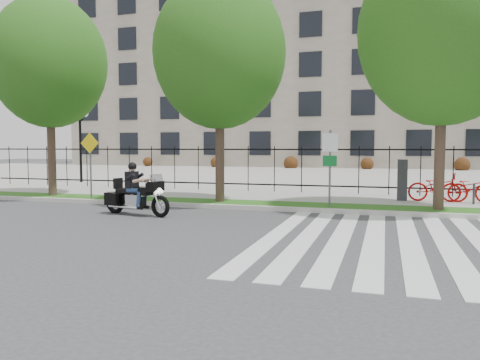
% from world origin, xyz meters
% --- Properties ---
extents(ground, '(120.00, 120.00, 0.00)m').
position_xyz_m(ground, '(0.00, 0.00, 0.00)').
color(ground, '#37373A').
rests_on(ground, ground).
extents(curb, '(60.00, 0.20, 0.15)m').
position_xyz_m(curb, '(0.00, 4.10, 0.07)').
color(curb, '#BCB9B1').
rests_on(curb, ground).
extents(grass_verge, '(60.00, 1.50, 0.15)m').
position_xyz_m(grass_verge, '(0.00, 4.95, 0.07)').
color(grass_verge, '#1F5515').
rests_on(grass_verge, ground).
extents(sidewalk, '(60.00, 3.50, 0.15)m').
position_xyz_m(sidewalk, '(0.00, 7.45, 0.07)').
color(sidewalk, '#A7A49C').
rests_on(sidewalk, ground).
extents(plaza, '(80.00, 34.00, 0.10)m').
position_xyz_m(plaza, '(0.00, 25.00, 0.05)').
color(plaza, '#A7A49C').
rests_on(plaza, ground).
extents(crosswalk_stripes, '(5.70, 8.00, 0.01)m').
position_xyz_m(crosswalk_stripes, '(4.83, 0.00, 0.01)').
color(crosswalk_stripes, silver).
rests_on(crosswalk_stripes, ground).
extents(iron_fence, '(30.00, 0.06, 2.00)m').
position_xyz_m(iron_fence, '(0.00, 9.20, 1.15)').
color(iron_fence, black).
rests_on(iron_fence, sidewalk).
extents(office_building, '(60.00, 21.90, 20.15)m').
position_xyz_m(office_building, '(0.00, 44.92, 9.97)').
color(office_building, gray).
rests_on(office_building, ground).
extents(lamp_post_left, '(1.06, 0.70, 4.25)m').
position_xyz_m(lamp_post_left, '(-12.00, 12.00, 3.21)').
color(lamp_post_left, black).
rests_on(lamp_post_left, ground).
extents(street_tree_0, '(4.52, 4.52, 7.91)m').
position_xyz_m(street_tree_0, '(-8.22, 4.95, 5.45)').
color(street_tree_0, '#3E2A22').
rests_on(street_tree_0, grass_verge).
extents(street_tree_1, '(4.68, 4.68, 7.96)m').
position_xyz_m(street_tree_1, '(-1.01, 4.95, 5.41)').
color(street_tree_1, '#3E2A22').
rests_on(street_tree_1, grass_verge).
extents(street_tree_2, '(5.15, 5.15, 8.51)m').
position_xyz_m(street_tree_2, '(6.26, 4.95, 5.69)').
color(street_tree_2, '#3E2A22').
rests_on(street_tree_2, grass_verge).
extents(sign_pole_regulatory, '(0.50, 0.09, 2.50)m').
position_xyz_m(sign_pole_regulatory, '(2.92, 4.58, 1.74)').
color(sign_pole_regulatory, '#59595B').
rests_on(sign_pole_regulatory, grass_verge).
extents(sign_pole_warning, '(0.78, 0.09, 2.49)m').
position_xyz_m(sign_pole_warning, '(-6.15, 4.58, 1.74)').
color(sign_pole_warning, '#59595B').
rests_on(sign_pole_warning, grass_verge).
extents(motorcycle_rider, '(2.51, 1.04, 1.96)m').
position_xyz_m(motorcycle_rider, '(-2.67, 1.93, 0.65)').
color(motorcycle_rider, black).
rests_on(motorcycle_rider, ground).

